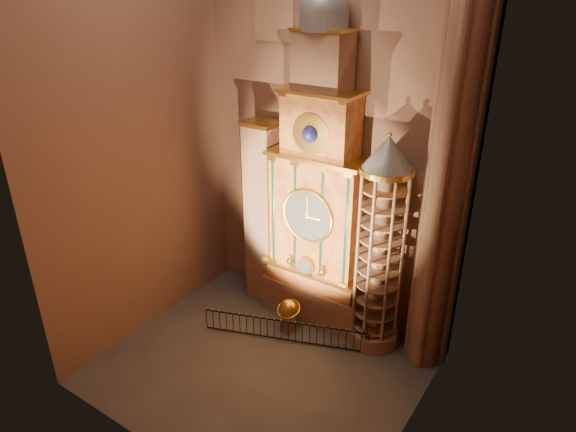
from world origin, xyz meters
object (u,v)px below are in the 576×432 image
Objects in this scene: celestial_globe at (289,312)px; iron_railing at (285,331)px; stair_turret at (380,248)px; astronomical_clock at (319,202)px; portrait_tower at (263,214)px.

iron_railing is (0.37, -0.91, -0.43)m from celestial_globe.
stair_turret is 1.38× the size of iron_railing.
astronomical_clock is 6.66m from iron_railing.
iron_railing is (3.27, -2.82, -4.51)m from portrait_tower.
celestial_globe is 0.23× the size of iron_railing.
iron_railing is at bearing -145.00° from stair_turret.
astronomical_clock reaches higher than iron_railing.
celestial_globe is at bearing 112.07° from iron_railing.
celestial_globe is (2.90, -1.91, -4.08)m from portrait_tower.
portrait_tower is 6.91m from stair_turret.
portrait_tower is 1.30× the size of iron_railing.
astronomical_clock is at bearing -0.29° from portrait_tower.
astronomical_clock is 5.94m from celestial_globe.
astronomical_clock is 1.64× the size of portrait_tower.
astronomical_clock is 1.55× the size of stair_turret.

